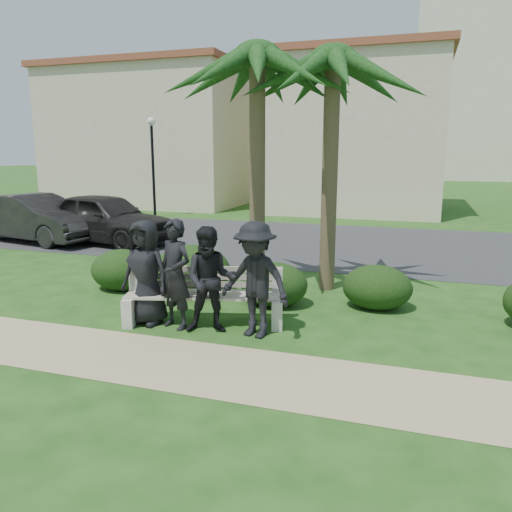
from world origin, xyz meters
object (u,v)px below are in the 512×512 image
Objects in this scene: car_a at (105,218)px; car_b at (37,218)px; palm_right at (333,61)px; man_b at (175,274)px; man_a at (146,272)px; man_c at (210,280)px; palm_left at (257,58)px; park_bench at (205,300)px; street_lamp at (152,149)px; man_d at (255,280)px.

car_a reaches higher than car_b.
man_b is at bearing -121.67° from palm_right.
man_a reaches higher than man_c.
palm_left is at bearing -100.01° from car_b.
palm_right is 1.19× the size of car_a.
palm_right is at bearing 57.19° from man_a.
car_a reaches higher than park_bench.
palm_left is at bearing 97.84° from man_b.
park_bench is 0.60× the size of car_a.
man_b is 0.39× the size of car_b.
palm_right is (9.35, -9.38, 1.61)m from street_lamp.
man_d reaches higher than man_a.
man_c is 0.31× the size of palm_right.
palm_left is at bearing -110.18° from car_a.
car_b is (-7.93, 5.86, -0.15)m from man_b.
man_b is at bearing 162.22° from man_c.
palm_right is at bearing 19.34° from palm_left.
car_a is at bearing 151.53° from man_b.
man_d is 0.33× the size of palm_right.
man_a is 0.97× the size of man_d.
park_bench is 8.56m from car_a.
street_lamp is at bearing 138.73° from man_d.
park_bench is 0.59m from man_c.
palm_right is at bearing 49.97° from man_c.
man_a is at bearing -130.35° from car_a.
car_b is at bearing 164.50° from palm_right.
man_a is at bearing -179.57° from park_bench.
man_a is (-0.94, -0.26, 0.47)m from park_bench.
man_a is 0.39× the size of car_b.
man_c is at bearing -124.67° from car_a.
man_a is 4.67m from palm_left.
street_lamp is at bearing 134.92° from palm_right.
palm_left is 9.85m from car_b.
man_c reaches higher than car_b.
man_b is 1.05× the size of man_c.
car_b is (-8.31, 5.55, 0.34)m from park_bench.
man_c is at bearing 3.91° from man_a.
car_a is at bearing 135.37° from man_a.
man_d is (1.36, 0.04, 0.01)m from man_b.
palm_right reaches higher than man_c.
man_c is 4.59m from palm_left.
man_c is at bearing -113.63° from car_b.
man_b is (0.56, -0.04, 0.02)m from man_a.
car_b is at bearing 111.95° from car_a.
palm_right reaches higher than park_bench.
man_b is 0.62m from man_c.
street_lamp is 13.34m from palm_right.
man_a is 0.98× the size of man_b.
man_b is 5.18m from palm_right.
street_lamp is 6.78m from car_a.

